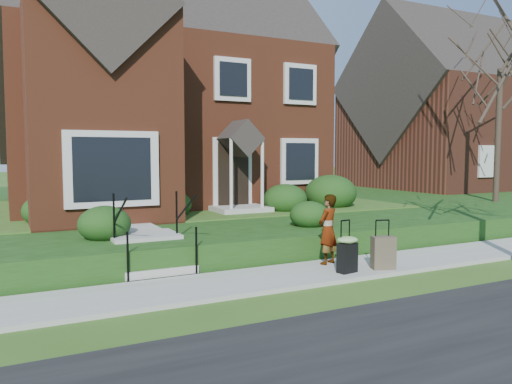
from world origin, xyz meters
TOP-DOWN VIEW (x-y plane):
  - ground at (0.00, 0.00)m, footprint 120.00×120.00m
  - sidewalk at (0.00, 0.00)m, footprint 60.00×1.60m
  - terrace at (4.00, 10.90)m, footprint 44.00×20.00m
  - walkway at (-2.50, 5.00)m, footprint 1.20×6.00m
  - main_house at (-0.21, 9.61)m, footprint 10.40×10.20m
  - neighbour_house at (16.00, 11.00)m, footprint 9.40×8.00m
  - front_steps at (-2.50, 1.84)m, footprint 1.40×2.02m
  - foundation_shrubs at (1.30, 4.83)m, footprint 10.06×4.56m
  - woman at (0.87, 0.40)m, footprint 0.63×0.53m
  - suitcase_black at (0.78, -0.39)m, footprint 0.48×0.41m
  - suitcase_olive at (1.60, -0.47)m, footprint 0.51×0.39m
  - tree_gap at (10.96, 4.22)m, footprint 5.24×5.24m

SIDE VIEW (x-z plane):
  - ground at x=0.00m, z-range 0.00..0.00m
  - sidewalk at x=0.00m, z-range 0.00..0.08m
  - terrace at x=4.00m, z-range 0.00..0.60m
  - suitcase_olive at x=1.60m, z-range -0.08..0.90m
  - front_steps at x=-2.50m, z-range -0.28..1.22m
  - suitcase_black at x=0.78m, z-range -0.03..0.99m
  - walkway at x=-2.50m, z-range 0.60..0.66m
  - woman at x=0.87m, z-range 0.08..1.53m
  - foundation_shrubs at x=1.30m, z-range 0.49..1.68m
  - neighbour_house at x=16.00m, z-range 0.65..9.85m
  - main_house at x=-0.21m, z-range 0.56..9.96m
  - tree_gap at x=10.96m, z-range 2.09..9.58m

